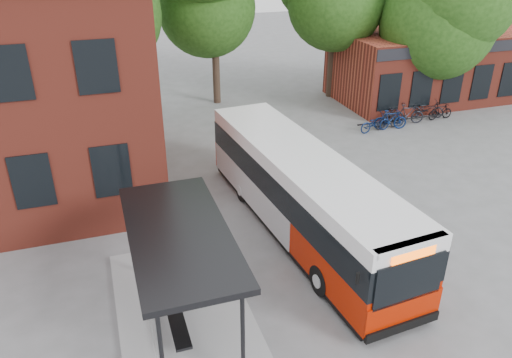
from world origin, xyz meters
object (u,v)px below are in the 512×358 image
object	(u,v)px
bicycle_1	(388,120)
bicycle_3	(390,120)
bicycle_0	(375,123)
bicycle_7	(440,112)
city_bus	(302,194)
bicycle_2	(389,119)
bus_shelter	(182,278)
bicycle_6	(426,109)
bicycle_4	(394,112)
bicycle_5	(408,114)

from	to	relation	value
bicycle_1	bicycle_3	distance (m)	0.12
bicycle_0	bicycle_1	world-z (taller)	bicycle_0
bicycle_0	bicycle_7	distance (m)	4.40
city_bus	bicycle_2	distance (m)	11.55
bus_shelter	bicycle_3	bearing A→B (deg)	39.74
bus_shelter	bicycle_6	size ratio (longest dim) A/B	3.78
bus_shelter	bicycle_3	world-z (taller)	bus_shelter
bicycle_0	bicycle_2	size ratio (longest dim) A/B	1.11
city_bus	bicycle_2	bearing A→B (deg)	38.33
bicycle_7	bicycle_6	bearing A→B (deg)	46.07
bicycle_3	bicycle_6	world-z (taller)	bicycle_3
bicycle_6	bicycle_7	world-z (taller)	bicycle_6
city_bus	bicycle_4	bearing A→B (deg)	38.55
bicycle_5	bicycle_1	bearing A→B (deg)	119.56
bicycle_2	bicycle_5	xyz separation A→B (m)	(1.23, 0.14, 0.11)
bicycle_3	bicycle_5	xyz separation A→B (m)	(1.34, 0.45, 0.01)
city_bus	bicycle_3	world-z (taller)	city_bus
city_bus	bicycle_6	distance (m)	14.07
city_bus	bus_shelter	bearing A→B (deg)	-150.51
bus_shelter	bicycle_1	bearing A→B (deg)	40.07
city_bus	bicycle_7	distance (m)	14.22
bicycle_1	bicycle_5	xyz separation A→B (m)	(1.40, 0.38, 0.07)
bus_shelter	bicycle_3	xyz separation A→B (m)	(12.95, 10.77, -0.92)
bicycle_6	bicycle_7	distance (m)	0.74
bicycle_0	bicycle_6	xyz separation A→B (m)	(3.82, 1.03, 0.01)
bus_shelter	bicycle_2	distance (m)	17.16
bicycle_2	bicycle_4	bearing A→B (deg)	-31.70
bus_shelter	bicycle_2	xyz separation A→B (m)	(13.06, 11.08, -1.02)
bicycle_0	bicycle_5	distance (m)	2.33
city_bus	bicycle_3	bearing A→B (deg)	37.57
bicycle_4	bicycle_7	size ratio (longest dim) A/B	1.21
bicycle_1	bicycle_6	bearing A→B (deg)	-82.99
bus_shelter	bicycle_0	xyz separation A→B (m)	(12.02, 10.69, -0.97)
bicycle_3	bicycle_1	bearing A→B (deg)	55.75
bicycle_3	bicycle_7	distance (m)	3.46
bicycle_0	bicycle_3	distance (m)	0.94
bicycle_2	bicycle_6	size ratio (longest dim) A/B	0.88
bus_shelter	bicycle_4	bearing A→B (deg)	40.64
bicycle_3	bicycle_6	distance (m)	3.04
bicycle_0	bicycle_3	world-z (taller)	bicycle_3
bicycle_5	bicycle_4	bearing A→B (deg)	42.26
bus_shelter	bicycle_6	xyz separation A→B (m)	(15.84, 11.72, -0.96)
bus_shelter	bicycle_5	bearing A→B (deg)	38.14
bicycle_4	bicycle_5	xyz separation A→B (m)	(0.38, -0.72, 0.06)
bicycle_3	bicycle_4	distance (m)	1.51
bicycle_4	bicycle_7	distance (m)	2.58
bicycle_6	bicycle_7	size ratio (longest dim) A/B	1.24
city_bus	bicycle_3	size ratio (longest dim) A/B	6.41
bicycle_4	bicycle_5	distance (m)	0.82
city_bus	bicycle_3	xyz separation A→B (m)	(8.28, 7.57, -0.90)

